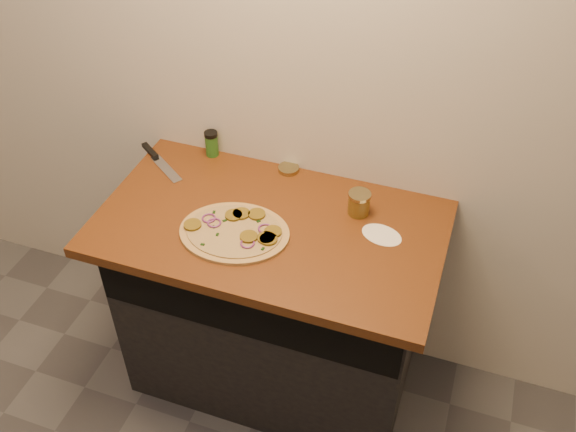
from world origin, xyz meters
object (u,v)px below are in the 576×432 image
at_px(chefs_knife, 158,159).
at_px(spice_shaker, 212,143).
at_px(salsa_jar, 359,203).
at_px(pizza, 236,231).

height_order(chefs_knife, spice_shaker, spice_shaker).
height_order(chefs_knife, salsa_jar, salsa_jar).
relative_size(chefs_knife, spice_shaker, 2.42).
xyz_separation_m(pizza, chefs_knife, (-0.45, 0.29, -0.00)).
distance_m(chefs_knife, salsa_jar, 0.82).
relative_size(chefs_knife, salsa_jar, 2.91).
xyz_separation_m(pizza, spice_shaker, (-0.26, 0.39, 0.04)).
relative_size(salsa_jar, spice_shaker, 0.83).
distance_m(salsa_jar, spice_shaker, 0.65).
bearing_deg(salsa_jar, spice_shaker, 166.57).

